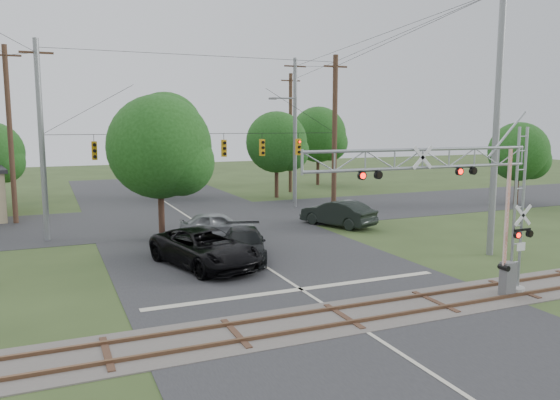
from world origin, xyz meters
name	(u,v)px	position (x,y,z in m)	size (l,w,h in m)	color
ground	(375,338)	(0.00, 0.00, 0.00)	(160.00, 160.00, 0.00)	#30421E
road_main	(261,264)	(0.00, 10.00, 0.01)	(14.00, 90.00, 0.02)	#2A2A2C
road_cross	(190,218)	(0.00, 24.00, 0.01)	(90.00, 12.00, 0.02)	#2A2A2C
railroad_track	(343,317)	(0.00, 2.00, 0.03)	(90.00, 3.20, 0.17)	#4E4744
crossing_gantry	(462,196)	(4.76, 1.64, 4.12)	(9.95, 0.85, 6.65)	#979792
traffic_signal_span	(217,141)	(0.91, 20.00, 5.65)	(19.34, 0.36, 11.50)	gray
pickup_black	(205,248)	(-2.60, 10.66, 0.91)	(3.01, 6.52, 1.81)	black
car_dark	(244,244)	(-0.43, 11.29, 0.77)	(2.15, 5.28, 1.53)	black
sedan_silver	(218,225)	(-0.13, 16.82, 0.79)	(1.85, 4.61, 1.57)	gray
suv_dark	(338,213)	(8.32, 17.27, 0.87)	(1.83, 5.25, 1.73)	black
streetlight	(294,146)	(9.00, 25.84, 5.01)	(2.39, 0.25, 8.96)	gray
utility_poles	(237,131)	(2.70, 21.42, 6.29)	(26.83, 28.37, 13.96)	#41291E
treeline	(150,140)	(-1.44, 30.98, 5.46)	(55.28, 28.40, 9.66)	#3D261B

